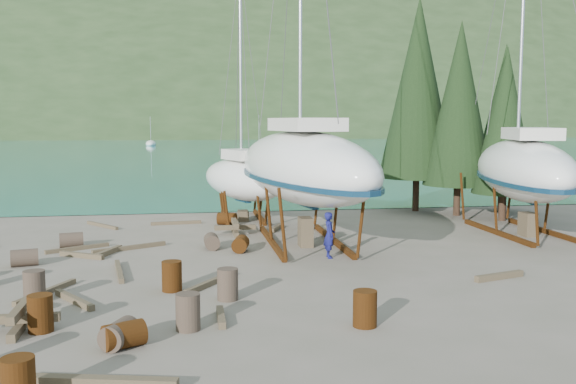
{
  "coord_description": "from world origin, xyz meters",
  "views": [
    {
      "loc": [
        -1.48,
        -19.3,
        4.93
      ],
      "look_at": [
        2.12,
        3.0,
        2.41
      ],
      "focal_mm": 40.0,
      "sensor_mm": 36.0,
      "label": 1
    }
  ],
  "objects": [
    {
      "name": "ground",
      "position": [
        0.0,
        0.0,
        0.0
      ],
      "size": [
        600.0,
        600.0,
        0.0
      ],
      "primitive_type": "plane",
      "color": "#615C4D",
      "rests_on": "ground"
    },
    {
      "name": "bay_water",
      "position": [
        0.0,
        315.0,
        0.01
      ],
      "size": [
        700.0,
        700.0,
        0.0
      ],
      "primitive_type": "plane",
      "color": "#1B7389",
      "rests_on": "ground"
    },
    {
      "name": "far_hill",
      "position": [
        0.0,
        320.0,
        0.0
      ],
      "size": [
        800.0,
        360.0,
        110.0
      ],
      "primitive_type": "ellipsoid",
      "color": "#24381C",
      "rests_on": "ground"
    },
    {
      "name": "far_house_center",
      "position": [
        -20.0,
        190.0,
        2.92
      ],
      "size": [
        6.6,
        5.6,
        5.6
      ],
      "color": "beige",
      "rests_on": "ground"
    },
    {
      "name": "far_house_right",
      "position": [
        30.0,
        190.0,
        2.92
      ],
      "size": [
        6.6,
        5.6,
        5.6
      ],
      "color": "beige",
      "rests_on": "ground"
    },
    {
      "name": "cypress_near_right",
      "position": [
        12.5,
        12.0,
        5.79
      ],
      "size": [
        3.6,
        3.6,
        10.0
      ],
      "color": "black",
      "rests_on": "ground"
    },
    {
      "name": "cypress_mid_right",
      "position": [
        14.0,
        10.0,
        4.92
      ],
      "size": [
        3.06,
        3.06,
        8.5
      ],
      "color": "black",
      "rests_on": "ground"
    },
    {
      "name": "cypress_back_left",
      "position": [
        11.0,
        14.0,
        6.66
      ],
      "size": [
        4.14,
        4.14,
        11.5
      ],
      "color": "black",
      "rests_on": "ground"
    },
    {
      "name": "cypress_far_right",
      "position": [
        15.5,
        13.0,
        5.21
      ],
      "size": [
        3.24,
        3.24,
        9.0
      ],
      "color": "black",
      "rests_on": "ground"
    },
    {
      "name": "moored_boat_mid",
      "position": [
        10.0,
        80.0,
        0.39
      ],
      "size": [
        2.0,
        5.0,
        6.05
      ],
      "color": "white",
      "rests_on": "ground"
    },
    {
      "name": "moored_boat_far",
      "position": [
        -8.0,
        110.0,
        0.39
      ],
      "size": [
        2.0,
        5.0,
        6.05
      ],
      "color": "white",
      "rests_on": "ground"
    },
    {
      "name": "large_sailboat_near",
      "position": [
        3.17,
        5.74,
        3.13
      ],
      "size": [
        5.53,
        12.77,
        19.46
      ],
      "rotation": [
        0.0,
        0.0,
        0.16
      ],
      "color": "white",
      "rests_on": "ground"
    },
    {
      "name": "large_sailboat_far",
      "position": [
        13.0,
        6.38,
        2.86
      ],
      "size": [
        5.99,
        11.54,
        17.54
      ],
      "rotation": [
        0.0,
        0.0,
        -0.26
      ],
      "color": "white",
      "rests_on": "ground"
    },
    {
      "name": "small_sailboat_shore",
      "position": [
        1.33,
        12.37,
        2.06
      ],
      "size": [
        4.83,
        8.21,
        12.53
      ],
      "rotation": [
        0.0,
        0.0,
        0.32
      ],
      "color": "white",
      "rests_on": "ground"
    },
    {
      "name": "worker",
      "position": [
        3.61,
        2.91,
        0.83
      ],
      "size": [
        0.4,
        0.61,
        1.67
      ],
      "primitive_type": "imported",
      "rotation": [
        0.0,
        0.0,
        1.57
      ],
      "color": "#131454",
      "rests_on": "ground"
    },
    {
      "name": "drum_1",
      "position": [
        -2.96,
        -5.31,
        0.29
      ],
      "size": [
        0.89,
        1.04,
        0.58
      ],
      "primitive_type": "cylinder",
      "rotation": [
        1.57,
        0.0,
        2.72
      ],
      "color": "#2D2823",
      "rests_on": "ground"
    },
    {
      "name": "drum_3",
      "position": [
        -4.39,
        -8.07,
        0.44
      ],
      "size": [
        0.58,
        0.58,
        0.88
      ],
      "primitive_type": "cylinder",
      "color": "#502A0D",
      "rests_on": "ground"
    },
    {
      "name": "drum_4",
      "position": [
        0.46,
        10.85,
        0.29
      ],
      "size": [
        1.02,
        0.83,
        0.58
      ],
      "primitive_type": "cylinder",
      "rotation": [
        1.57,
        0.0,
        1.25
      ],
      "color": "#502A0D",
      "rests_on": "ground"
    },
    {
      "name": "drum_5",
      "position": [
        -1.47,
        -4.4,
        0.44
      ],
      "size": [
        0.58,
        0.58,
        0.88
      ],
      "primitive_type": "cylinder",
      "color": "#2D2823",
      "rests_on": "ground"
    },
    {
      "name": "drum_6",
      "position": [
        0.55,
        4.51,
        0.29
      ],
      "size": [
        0.76,
        0.99,
        0.58
      ],
      "primitive_type": "cylinder",
      "rotation": [
        1.57,
        0.0,
        -0.22
      ],
      "color": "#502A0D",
      "rests_on": "ground"
    },
    {
      "name": "drum_7",
      "position": [
        2.73,
        -4.81,
        0.44
      ],
      "size": [
        0.58,
        0.58,
        0.88
      ],
      "primitive_type": "cylinder",
      "color": "#502A0D",
      "rests_on": "ground"
    },
    {
      "name": "drum_9",
      "position": [
        -5.91,
        6.42,
        0.29
      ],
      "size": [
        0.98,
        0.74,
        0.58
      ],
      "primitive_type": "cylinder",
      "rotation": [
        1.57,
        0.0,
        1.77
      ],
      "color": "#2D2823",
      "rests_on": "ground"
    },
    {
      "name": "drum_10",
      "position": [
        -4.88,
        -3.97,
        0.44
      ],
      "size": [
        0.58,
        0.58,
        0.88
      ],
      "primitive_type": "cylinder",
      "color": "#502A0D",
      "rests_on": "ground"
    },
    {
      "name": "drum_11",
      "position": [
        -0.5,
        5.22,
        0.29
      ],
      "size": [
        0.6,
        0.89,
        0.58
      ],
      "primitive_type": "cylinder",
      "rotation": [
        1.57,
        0.0,
        3.16
      ],
      "color": "#2D2823",
      "rests_on": "ground"
    },
    {
      "name": "drum_12",
      "position": [
        -2.85,
        -5.41,
        0.29
      ],
      "size": [
        1.05,
        0.91,
        0.58
      ],
      "primitive_type": "cylinder",
      "rotation": [
        1.57,
        0.0,
        2.04
      ],
      "color": "#502A0D",
      "rests_on": "ground"
    },
    {
      "name": "drum_14",
      "position": [
        -1.91,
        -0.79,
        0.44
      ],
      "size": [
        0.58,
        0.58,
        0.88
      ],
      "primitive_type": "cylinder",
      "color": "#502A0D",
      "rests_on": "ground"
    },
    {
      "name": "drum_15",
      "position": [
        -6.92,
        3.28,
        0.29
      ],
      "size": [
        0.98,
        0.76,
        0.58
      ],
      "primitive_type": "cylinder",
      "rotation": [
        1.57,
        0.0,
        1.79
      ],
      "color": "#2D2823",
      "rests_on": "ground"
    },
    {
      "name": "drum_16",
      "position": [
        -5.58,
        -1.39,
        0.44
      ],
      "size": [
        0.58,
        0.58,
        0.88
      ],
      "primitive_type": "cylinder",
      "color": "#2D2823",
      "rests_on": "ground"
    },
    {
      "name": "drum_17",
      "position": [
        -0.37,
        -1.98,
        0.44
      ],
      "size": [
        0.58,
        0.58,
        0.88
      ],
      "primitive_type": "cylinder",
      "color": "#2D2823",
      "rests_on": "ground"
    },
    {
      "name": "timber_0",
      "position": [
        -5.34,
        11.22,
        0.07
      ],
      "size": [
        1.66,
        2.15,
        0.14
      ],
      "primitive_type": "cube",
      "rotation": [
        0.0,
        0.0,
        0.64
      ],
      "color": "brown",
      "rests_on": "ground"
    },
    {
      "name": "timber_1",
      "position": [
        8.17,
        -1.01,
        0.1
      ],
      "size": [
        1.85,
        0.75,
        0.19
      ],
      "primitive_type": "cube",
      "rotation": [
        0.0,
        0.0,
        1.88
      ],
      "color": "brown",
      "rests_on": "ground"
    },
    {
      "name": "timber_3",
      "position": [
        -5.45,
        -0.61,
        0.07
      ],
      "size": [
        1.28,
        2.46,
        0.15
      ],
      "primitive_type": "cube",
      "rotation": [
        0.0,
        0.0,
        2.7
      ],
      "color": "brown",
      "rests_on": "ground"
    },
    {
      "name": "timber_4",
      "position": [
        -5.22,
        4.36,
        0.09
      ],
      "size": [
        1.71,
        1.18,
        0.17
      ],
      "primitive_type": "cube",
      "rotation": [
        0.0,
        0.0,
        1.0
      ],
      "color": "brown",
      "rests_on": "ground"
    },
    {
      "name": "timber_5",
      "position": [
        -0.78,
        -0.34,
        0.08
      ],
      "size": [
        1.59,
        2.23,
        0.16
      ],
      "primitive_type": "cube",
      "rotation": [
        0.0,
        0.0,
        2.54
      ],
      "color": "brown",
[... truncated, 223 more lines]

